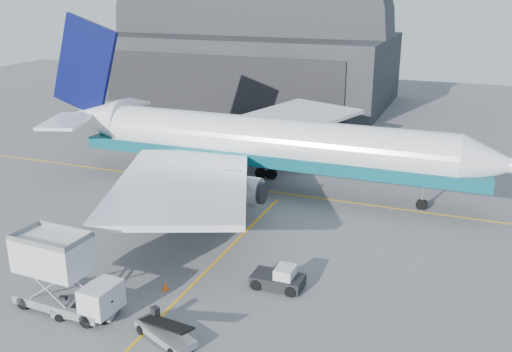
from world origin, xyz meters
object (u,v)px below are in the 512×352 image
at_px(airliner, 255,142).
at_px(pushback_tug, 279,279).
at_px(catering_truck, 63,274).
at_px(belt_loader_b, 165,332).
at_px(belt_loader_a, 84,310).

bearing_deg(airliner, pushback_tug, -63.78).
bearing_deg(catering_truck, pushback_tug, 35.46).
distance_m(airliner, belt_loader_b, 28.26).
xyz_separation_m(catering_truck, belt_loader_b, (7.88, -0.69, -1.98)).
bearing_deg(belt_loader_b, belt_loader_a, -158.04).
distance_m(airliner, catering_truck, 27.04).
xyz_separation_m(pushback_tug, belt_loader_b, (-4.31, -8.51, -0.08)).
bearing_deg(belt_loader_a, pushback_tug, 24.29).
bearing_deg(belt_loader_b, airliner, 124.60).
relative_size(pushback_tug, belt_loader_a, 0.84).
bearing_deg(catering_truck, airliner, 86.68).
height_order(airliner, pushback_tug, airliner).
relative_size(catering_truck, belt_loader_b, 1.58).
bearing_deg(pushback_tug, catering_truck, -147.23).
xyz_separation_m(airliner, pushback_tug, (9.34, -18.96, -4.30)).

